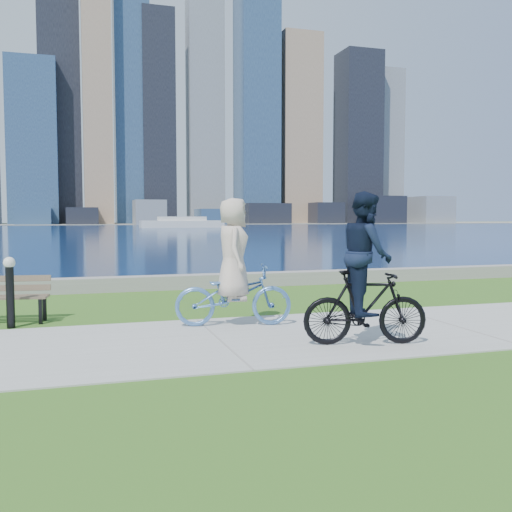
{
  "coord_description": "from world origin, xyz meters",
  "views": [
    {
      "loc": [
        -1.92,
        -8.11,
        1.84
      ],
      "look_at": [
        1.19,
        2.04,
        1.1
      ],
      "focal_mm": 40.0,
      "sensor_mm": 36.0,
      "label": 1
    }
  ],
  "objects_px": {
    "park_bench": "(2,295)",
    "bollard_lamp": "(10,287)",
    "cyclist_woman": "(233,279)",
    "cyclist_man": "(366,281)"
  },
  "relations": [
    {
      "from": "park_bench",
      "to": "bollard_lamp",
      "type": "bearing_deg",
      "value": -63.92
    },
    {
      "from": "bollard_lamp",
      "to": "cyclist_woman",
      "type": "bearing_deg",
      "value": -14.93
    },
    {
      "from": "bollard_lamp",
      "to": "cyclist_man",
      "type": "bearing_deg",
      "value": -29.99
    },
    {
      "from": "park_bench",
      "to": "cyclist_woman",
      "type": "distance_m",
      "value": 4.05
    },
    {
      "from": "park_bench",
      "to": "cyclist_woman",
      "type": "relative_size",
      "value": 0.76
    },
    {
      "from": "park_bench",
      "to": "cyclist_man",
      "type": "height_order",
      "value": "cyclist_man"
    },
    {
      "from": "park_bench",
      "to": "cyclist_man",
      "type": "bearing_deg",
      "value": -25.86
    },
    {
      "from": "cyclist_woman",
      "to": "park_bench",
      "type": "bearing_deg",
      "value": 78.78
    },
    {
      "from": "cyclist_man",
      "to": "cyclist_woman",
      "type": "bearing_deg",
      "value": 49.89
    },
    {
      "from": "cyclist_man",
      "to": "bollard_lamp",
      "type": "bearing_deg",
      "value": 73.34
    }
  ]
}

